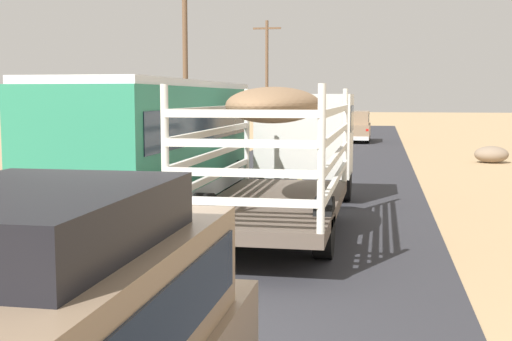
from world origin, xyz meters
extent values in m
cube|color=#8C7259|center=(0.69, -3.50, 1.55)|extent=(1.75, 3.59, 0.80)
cube|color=#192333|center=(0.69, -3.50, 1.57)|extent=(1.79, 3.22, 0.44)
cube|color=black|center=(0.69, -3.45, 2.13)|extent=(1.42, 2.07, 0.36)
cube|color=silver|center=(0.70, 11.24, 1.82)|extent=(2.50, 2.20, 2.20)
cube|color=#192333|center=(0.70, 11.24, 2.27)|extent=(2.53, 1.54, 0.70)
cube|color=brown|center=(0.70, 5.84, 0.72)|extent=(2.50, 6.40, 0.24)
cylinder|color=silver|center=(-0.49, 8.98, 1.94)|extent=(0.12, 0.12, 2.20)
cylinder|color=silver|center=(1.89, 8.98, 1.94)|extent=(0.12, 0.12, 2.20)
cylinder|color=silver|center=(-0.49, 2.70, 1.94)|extent=(0.12, 0.12, 2.20)
cylinder|color=silver|center=(1.89, 2.70, 1.94)|extent=(0.12, 0.12, 2.20)
cube|color=silver|center=(-0.51, 5.84, 1.28)|extent=(0.08, 6.30, 0.12)
cube|color=silver|center=(1.91, 5.84, 1.28)|extent=(0.08, 6.30, 0.12)
cube|color=silver|center=(0.70, 2.68, 1.28)|extent=(2.40, 0.08, 0.12)
cube|color=silver|center=(-0.51, 5.84, 1.72)|extent=(0.08, 6.30, 0.12)
cube|color=silver|center=(1.91, 5.84, 1.72)|extent=(0.08, 6.30, 0.12)
cube|color=silver|center=(0.70, 2.68, 1.72)|extent=(2.40, 0.08, 0.12)
cube|color=silver|center=(-0.51, 5.84, 2.16)|extent=(0.08, 6.30, 0.12)
cube|color=silver|center=(1.91, 5.84, 2.16)|extent=(0.08, 6.30, 0.12)
cube|color=silver|center=(0.70, 2.68, 2.16)|extent=(2.40, 0.08, 0.12)
cube|color=silver|center=(-0.51, 5.84, 2.60)|extent=(0.08, 6.30, 0.12)
cube|color=silver|center=(1.91, 5.84, 2.60)|extent=(0.08, 6.30, 0.12)
cube|color=silver|center=(0.70, 2.68, 2.60)|extent=(2.40, 0.08, 0.12)
ellipsoid|color=#8C6B4C|center=(0.70, 5.84, 2.69)|extent=(1.75, 3.84, 0.70)
cylinder|color=black|center=(-0.39, 11.24, 0.57)|extent=(0.32, 1.10, 1.10)
cylinder|color=black|center=(1.79, 11.24, 0.57)|extent=(0.32, 1.10, 1.10)
cylinder|color=black|center=(-0.39, 4.56, 0.57)|extent=(0.32, 1.10, 1.10)
cylinder|color=black|center=(1.79, 4.56, 0.57)|extent=(0.32, 1.10, 1.10)
cube|color=#2D8C66|center=(-2.62, 8.76, 1.72)|extent=(2.50, 10.00, 2.70)
cube|color=white|center=(-2.62, 8.76, 3.15)|extent=(2.45, 9.80, 0.16)
cube|color=#192333|center=(-2.62, 8.76, 2.19)|extent=(2.54, 9.20, 0.80)
cube|color=silver|center=(-2.62, 8.76, 0.57)|extent=(2.53, 9.80, 0.36)
cylinder|color=black|center=(-3.72, 12.01, 0.52)|extent=(0.30, 1.00, 1.00)
cylinder|color=black|center=(-1.52, 12.01, 0.52)|extent=(0.30, 1.00, 1.00)
cylinder|color=black|center=(-3.72, 5.51, 0.52)|extent=(0.30, 1.00, 1.00)
cylinder|color=black|center=(-1.52, 5.51, 0.52)|extent=(0.30, 1.00, 1.00)
cube|color=#8C7259|center=(1.06, 35.75, 0.70)|extent=(1.90, 4.60, 0.90)
cube|color=#8C7259|center=(1.06, 35.60, 1.55)|extent=(1.75, 3.59, 0.80)
cube|color=#192333|center=(1.06, 35.60, 1.57)|extent=(1.79, 3.22, 0.44)
cube|color=silver|center=(1.06, 33.53, 0.37)|extent=(1.86, 0.20, 0.24)
cube|color=red|center=(0.23, 33.47, 0.88)|extent=(0.16, 0.06, 0.14)
cube|color=red|center=(1.89, 33.47, 0.88)|extent=(0.16, 0.06, 0.14)
cylinder|color=black|center=(0.24, 37.18, 0.40)|extent=(0.26, 0.76, 0.76)
cylinder|color=black|center=(1.88, 37.18, 0.40)|extent=(0.26, 0.76, 0.76)
cylinder|color=black|center=(0.24, 34.32, 0.40)|extent=(0.26, 0.76, 0.76)
cylinder|color=black|center=(1.88, 34.32, 0.40)|extent=(0.26, 0.76, 0.76)
cylinder|color=brown|center=(-6.21, 23.03, 4.12)|extent=(0.24, 0.24, 8.24)
cylinder|color=brown|center=(-6.21, 45.31, 4.38)|extent=(0.24, 0.24, 8.76)
cube|color=brown|center=(-6.21, 45.31, 8.16)|extent=(2.20, 0.14, 0.14)
ellipsoid|color=#84705B|center=(7.44, 23.24, 0.37)|extent=(1.43, 1.19, 0.73)
camera|label=1|loc=(2.75, -7.05, 2.85)|focal=47.09mm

